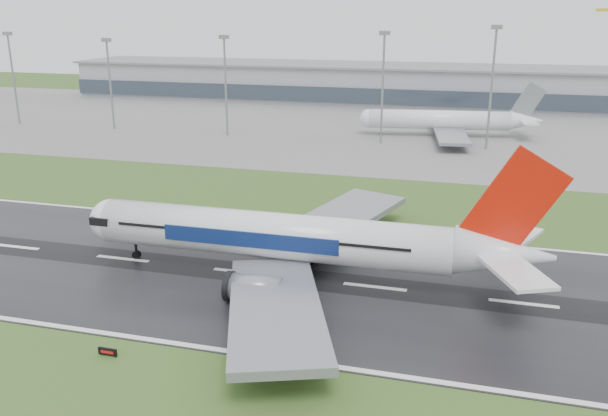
% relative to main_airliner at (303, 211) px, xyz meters
% --- Properties ---
extents(ground, '(520.00, 520.00, 0.00)m').
position_rel_main_airliner_xyz_m(ground, '(-29.22, -0.89, -10.21)').
color(ground, '#304F1D').
rests_on(ground, ground).
extents(runway, '(400.00, 45.00, 0.10)m').
position_rel_main_airliner_xyz_m(runway, '(-29.22, -0.89, -10.16)').
color(runway, black).
rests_on(runway, ground).
extents(apron, '(400.00, 130.00, 0.08)m').
position_rel_main_airliner_xyz_m(apron, '(-29.22, 124.11, -10.17)').
color(apron, slate).
rests_on(apron, ground).
extents(terminal, '(240.00, 36.00, 15.00)m').
position_rel_main_airliner_xyz_m(terminal, '(-29.22, 184.11, -2.71)').
color(terminal, gray).
rests_on(terminal, ground).
extents(main_airliner, '(68.84, 65.59, 20.23)m').
position_rel_main_airliner_xyz_m(main_airliner, '(0.00, 0.00, 0.00)').
color(main_airliner, silver).
rests_on(main_airliner, runway).
extents(parked_airliner, '(62.72, 59.41, 16.45)m').
position_rel_main_airliner_xyz_m(parked_airliner, '(14.23, 114.93, -1.91)').
color(parked_airliner, silver).
rests_on(parked_airliner, apron).
extents(runway_sign, '(2.31, 0.57, 1.04)m').
position_rel_main_airliner_xyz_m(runway_sign, '(-15.49, -27.19, -9.69)').
color(runway_sign, black).
rests_on(runway_sign, ground).
extents(floodmast_0, '(0.64, 0.64, 29.50)m').
position_rel_main_airliner_xyz_m(floodmast_0, '(-128.48, 99.11, 4.53)').
color(floodmast_0, gray).
rests_on(floodmast_0, ground).
extents(floodmast_1, '(0.64, 0.64, 27.90)m').
position_rel_main_airliner_xyz_m(floodmast_1, '(-91.74, 99.11, 3.74)').
color(floodmast_1, gray).
rests_on(floodmast_1, ground).
extents(floodmast_2, '(0.64, 0.64, 29.21)m').
position_rel_main_airliner_xyz_m(floodmast_2, '(-51.79, 99.11, 4.39)').
color(floodmast_2, gray).
rests_on(floodmast_2, ground).
extents(floodmast_3, '(0.64, 0.64, 30.77)m').
position_rel_main_airliner_xyz_m(floodmast_3, '(-3.54, 99.11, 5.17)').
color(floodmast_3, gray).
rests_on(floodmast_3, ground).
extents(floodmast_4, '(0.64, 0.64, 32.57)m').
position_rel_main_airliner_xyz_m(floodmast_4, '(26.39, 99.11, 6.07)').
color(floodmast_4, gray).
rests_on(floodmast_4, ground).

